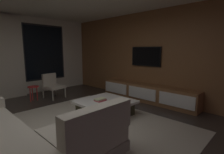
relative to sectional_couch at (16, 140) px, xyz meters
The scene contains 11 objects.
floor 0.97m from the sectional_couch, ahead, with size 9.20×9.20×0.00m, color #332B26.
back_wall_with_window 4.01m from the sectional_couch, 77.28° to the left, with size 6.60×0.30×2.70m.
media_wall 4.11m from the sectional_couch, ahead, with size 0.12×7.80×2.70m.
area_rug 1.30m from the sectional_couch, ahead, with size 3.20×3.80×0.01m, color #ADA391.
sectional_couch is the anchor object (origin of this frame).
coffee_table 2.05m from the sectional_couch, ahead, with size 1.16×1.16×0.36m.
book_stack_on_coffee_table 1.98m from the sectional_couch, 11.33° to the left, with size 0.26×0.19×0.06m.
accent_chair_near_window 3.31m from the sectional_couch, 54.57° to the left, with size 0.62×0.63×0.78m.
side_stool 3.02m from the sectional_couch, 64.25° to the left, with size 0.32×0.32×0.46m.
media_console 3.69m from the sectional_couch, ahead, with size 0.46×3.10×0.52m.
mounted_tv 4.03m from the sectional_couch, ahead, with size 0.05×1.02×0.59m.
Camera 1 is at (-1.58, -2.69, 1.54)m, focal length 27.47 mm.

